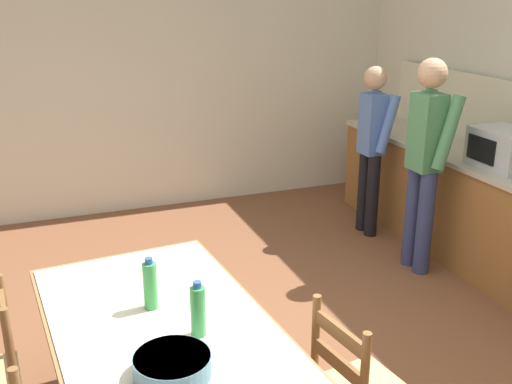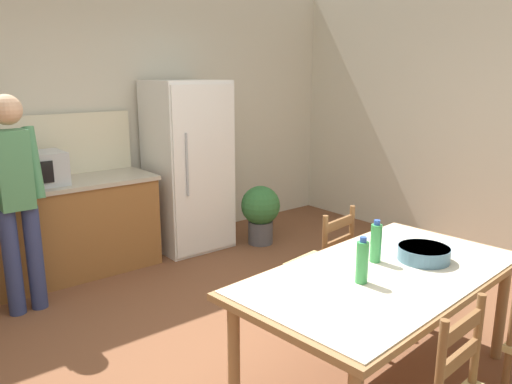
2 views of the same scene
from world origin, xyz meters
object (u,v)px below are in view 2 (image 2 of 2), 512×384
object	(u,v)px
refrigerator	(188,166)
dining_table	(383,283)
chair_side_far_right	(323,265)
potted_plant	(261,211)
microwave	(35,169)
bottle_off_centre	(376,243)
serving_bowl	(424,253)
bottle_near_centre	(362,262)
person_at_counter	(16,194)

from	to	relation	value
refrigerator	dining_table	distance (m)	2.97
dining_table	chair_side_far_right	size ratio (longest dim) A/B	2.16
potted_plant	microwave	bearing A→B (deg)	168.68
bottle_off_centre	chair_side_far_right	distance (m)	0.87
bottle_off_centre	serving_bowl	size ratio (longest dim) A/B	0.84
bottle_near_centre	bottle_off_centre	size ratio (longest dim) A/B	1.00
refrigerator	serving_bowl	size ratio (longest dim) A/B	5.71
refrigerator	potted_plant	distance (m)	0.95
dining_table	chair_side_far_right	bearing A→B (deg)	66.59
serving_bowl	microwave	bearing A→B (deg)	116.13
microwave	bottle_near_centre	distance (m)	3.11
person_at_counter	potted_plant	bearing A→B (deg)	-88.40
refrigerator	serving_bowl	distance (m)	2.98
bottle_off_centre	person_at_counter	size ratio (longest dim) A/B	0.15
dining_table	bottle_off_centre	xyz separation A→B (m)	(0.08, 0.13, 0.20)
bottle_near_centre	person_at_counter	bearing A→B (deg)	115.98
bottle_near_centre	chair_side_far_right	world-z (taller)	bottle_near_centre
bottle_near_centre	bottle_off_centre	xyz separation A→B (m)	(0.32, 0.15, 0.00)
dining_table	bottle_off_centre	size ratio (longest dim) A/B	7.28
serving_bowl	chair_side_far_right	world-z (taller)	chair_side_far_right
dining_table	chair_side_far_right	xyz separation A→B (m)	(0.36, 0.83, -0.24)
microwave	refrigerator	bearing A→B (deg)	-0.69
potted_plant	bottle_off_centre	bearing A→B (deg)	-113.28
refrigerator	person_at_counter	xyz separation A→B (m)	(-1.86, -0.50, 0.07)
bottle_near_centre	chair_side_far_right	size ratio (longest dim) A/B	0.30
dining_table	serving_bowl	bearing A→B (deg)	-7.99
refrigerator	bottle_off_centre	world-z (taller)	refrigerator
microwave	dining_table	bearing A→B (deg)	-68.97
dining_table	potted_plant	distance (m)	2.75
chair_side_far_right	person_at_counter	world-z (taller)	person_at_counter
bottle_near_centre	person_at_counter	world-z (taller)	person_at_counter
dining_table	chair_side_far_right	world-z (taller)	chair_side_far_right
refrigerator	dining_table	world-z (taller)	refrigerator
microwave	bottle_off_centre	bearing A→B (deg)	-66.62
chair_side_far_right	potted_plant	size ratio (longest dim) A/B	1.36
chair_side_far_right	person_at_counter	xyz separation A→B (m)	(-1.79, 1.60, 0.54)
potted_plant	refrigerator	bearing A→B (deg)	147.26
person_at_counter	potted_plant	size ratio (longest dim) A/B	2.62
refrigerator	chair_side_far_right	xyz separation A→B (m)	(-0.08, -2.10, -0.47)
refrigerator	serving_bowl	bearing A→B (deg)	-91.92
chair_side_far_right	serving_bowl	bearing A→B (deg)	79.89
chair_side_far_right	potted_plant	xyz separation A→B (m)	(0.74, 1.67, -0.06)
microwave	chair_side_far_right	world-z (taller)	microwave
dining_table	microwave	bearing A→B (deg)	111.03
microwave	potted_plant	size ratio (longest dim) A/B	0.75
bottle_near_centre	bottle_off_centre	distance (m)	0.35
refrigerator	dining_table	bearing A→B (deg)	-98.45
serving_bowl	potted_plant	size ratio (longest dim) A/B	0.48
refrigerator	chair_side_far_right	distance (m)	2.16
microwave	bottle_near_centre	world-z (taller)	microwave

